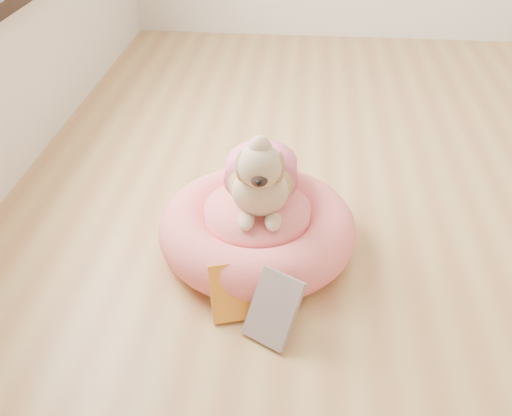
# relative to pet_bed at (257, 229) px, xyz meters

# --- Properties ---
(pet_bed) EXTENTS (0.68, 0.68, 0.18)m
(pet_bed) POSITION_rel_pet_bed_xyz_m (0.00, 0.00, 0.00)
(pet_bed) COLOR #FF636F
(pet_bed) RESTS_ON floor
(dog) EXTENTS (0.33, 0.45, 0.32)m
(dog) POSITION_rel_pet_bed_xyz_m (0.01, 0.04, 0.25)
(dog) COLOR brown
(dog) RESTS_ON pet_bed
(book_yellow) EXTENTS (0.14, 0.14, 0.17)m
(book_yellow) POSITION_rel_pet_bed_xyz_m (-0.06, -0.32, -0.00)
(book_yellow) COLOR gold
(book_yellow) RESTS_ON floor
(book_white) EXTENTS (0.19, 0.19, 0.19)m
(book_white) POSITION_rel_pet_bed_xyz_m (0.08, -0.39, 0.01)
(book_white) COLOR white
(book_white) RESTS_ON floor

